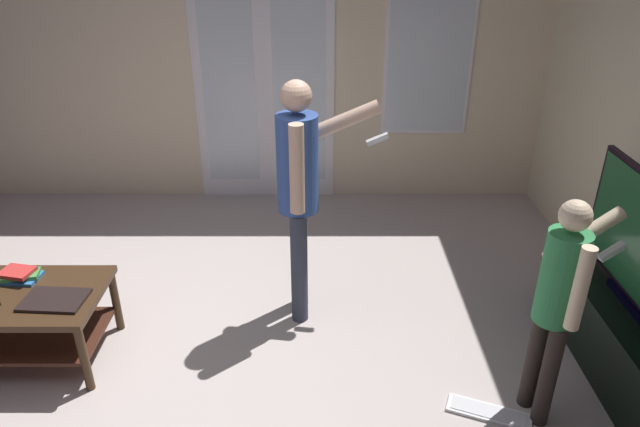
{
  "coord_description": "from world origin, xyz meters",
  "views": [
    {
      "loc": [
        0.81,
        -2.44,
        2.34
      ],
      "look_at": [
        0.8,
        0.19,
        1.02
      ],
      "focal_mm": 32.03,
      "sensor_mm": 36.0,
      "label": 1
    }
  ],
  "objects_px": {
    "coffee_table": "(18,310)",
    "laptop_closed": "(57,299)",
    "person_adult": "(302,183)",
    "loose_keyboard": "(490,413)",
    "book_stack": "(22,274)",
    "tv_stand": "(624,335)",
    "person_child": "(562,295)"
  },
  "relations": [
    {
      "from": "person_child",
      "to": "loose_keyboard",
      "type": "xyz_separation_m",
      "value": [
        -0.25,
        -0.02,
        -0.75
      ]
    },
    {
      "from": "laptop_closed",
      "to": "coffee_table",
      "type": "bearing_deg",
      "value": 168.82
    },
    {
      "from": "tv_stand",
      "to": "book_stack",
      "type": "distance_m",
      "value": 3.56
    },
    {
      "from": "loose_keyboard",
      "to": "laptop_closed",
      "type": "height_order",
      "value": "laptop_closed"
    },
    {
      "from": "tv_stand",
      "to": "loose_keyboard",
      "type": "distance_m",
      "value": 0.97
    },
    {
      "from": "loose_keyboard",
      "to": "laptop_closed",
      "type": "xyz_separation_m",
      "value": [
        -2.4,
        0.39,
        0.46
      ]
    },
    {
      "from": "person_adult",
      "to": "laptop_closed",
      "type": "xyz_separation_m",
      "value": [
        -1.37,
        -0.54,
        -0.48
      ]
    },
    {
      "from": "tv_stand",
      "to": "coffee_table",
      "type": "bearing_deg",
      "value": 179.0
    },
    {
      "from": "person_child",
      "to": "laptop_closed",
      "type": "bearing_deg",
      "value": 172.1
    },
    {
      "from": "coffee_table",
      "to": "person_adult",
      "type": "xyz_separation_m",
      "value": [
        1.66,
        0.46,
        0.61
      ]
    },
    {
      "from": "coffee_table",
      "to": "person_child",
      "type": "distance_m",
      "value": 3.0
    },
    {
      "from": "tv_stand",
      "to": "book_stack",
      "type": "xyz_separation_m",
      "value": [
        -3.55,
        0.21,
        0.28
      ]
    },
    {
      "from": "tv_stand",
      "to": "book_stack",
      "type": "height_order",
      "value": "book_stack"
    },
    {
      "from": "coffee_table",
      "to": "laptop_closed",
      "type": "distance_m",
      "value": 0.33
    },
    {
      "from": "person_adult",
      "to": "book_stack",
      "type": "bearing_deg",
      "value": -169.25
    },
    {
      "from": "tv_stand",
      "to": "book_stack",
      "type": "bearing_deg",
      "value": 176.68
    },
    {
      "from": "loose_keyboard",
      "to": "laptop_closed",
      "type": "relative_size",
      "value": 1.33
    },
    {
      "from": "loose_keyboard",
      "to": "book_stack",
      "type": "xyz_separation_m",
      "value": [
        -2.69,
        0.61,
        0.48
      ]
    },
    {
      "from": "person_child",
      "to": "loose_keyboard",
      "type": "relative_size",
      "value": 2.76
    },
    {
      "from": "person_child",
      "to": "laptop_closed",
      "type": "xyz_separation_m",
      "value": [
        -2.64,
        0.37,
        -0.29
      ]
    },
    {
      "from": "tv_stand",
      "to": "person_adult",
      "type": "distance_m",
      "value": 2.09
    },
    {
      "from": "tv_stand",
      "to": "person_child",
      "type": "relative_size",
      "value": 1.16
    },
    {
      "from": "person_child",
      "to": "loose_keyboard",
      "type": "height_order",
      "value": "person_child"
    },
    {
      "from": "coffee_table",
      "to": "person_adult",
      "type": "distance_m",
      "value": 1.83
    },
    {
      "from": "laptop_closed",
      "to": "tv_stand",
      "type": "bearing_deg",
      "value": 3.92
    },
    {
      "from": "tv_stand",
      "to": "loose_keyboard",
      "type": "xyz_separation_m",
      "value": [
        -0.85,
        -0.4,
        -0.2
      ]
    },
    {
      "from": "person_adult",
      "to": "loose_keyboard",
      "type": "bearing_deg",
      "value": -42.08
    },
    {
      "from": "person_adult",
      "to": "tv_stand",
      "type": "bearing_deg",
      "value": -15.54
    },
    {
      "from": "person_adult",
      "to": "coffee_table",
      "type": "bearing_deg",
      "value": -164.49
    },
    {
      "from": "coffee_table",
      "to": "book_stack",
      "type": "height_order",
      "value": "book_stack"
    },
    {
      "from": "laptop_closed",
      "to": "book_stack",
      "type": "distance_m",
      "value": 0.37
    },
    {
      "from": "person_adult",
      "to": "book_stack",
      "type": "height_order",
      "value": "person_adult"
    }
  ]
}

